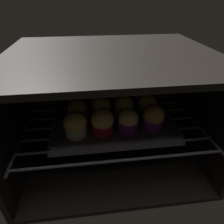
# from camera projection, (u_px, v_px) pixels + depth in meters

# --- Properties ---
(oven_cavity) EXTENTS (0.59, 0.47, 0.37)m
(oven_cavity) POSITION_uv_depth(u_px,v_px,m) (110.00, 104.00, 0.67)
(oven_cavity) COLOR black
(oven_cavity) RESTS_ON ground
(oven_rack) EXTENTS (0.55, 0.42, 0.01)m
(oven_rack) POSITION_uv_depth(u_px,v_px,m) (111.00, 119.00, 0.65)
(oven_rack) COLOR #4C494C
(oven_rack) RESTS_ON oven_cavity
(baking_tray) EXTENTS (0.36, 0.29, 0.02)m
(baking_tray) POSITION_uv_depth(u_px,v_px,m) (112.00, 119.00, 0.63)
(baking_tray) COLOR #4C4C51
(baking_tray) RESTS_ON oven_rack
(muffin_row0_col0) EXTENTS (0.06, 0.06, 0.07)m
(muffin_row0_col0) POSITION_uv_depth(u_px,v_px,m) (75.00, 125.00, 0.54)
(muffin_row0_col0) COLOR silver
(muffin_row0_col0) RESTS_ON baking_tray
(muffin_row0_col1) EXTENTS (0.06, 0.06, 0.08)m
(muffin_row0_col1) POSITION_uv_depth(u_px,v_px,m) (103.00, 122.00, 0.55)
(muffin_row0_col1) COLOR red
(muffin_row0_col1) RESTS_ON baking_tray
(muffin_row0_col2) EXTENTS (0.06, 0.06, 0.07)m
(muffin_row0_col2) POSITION_uv_depth(u_px,v_px,m) (128.00, 121.00, 0.55)
(muffin_row0_col2) COLOR #7A238C
(muffin_row0_col2) RESTS_ON baking_tray
(muffin_row0_col3) EXTENTS (0.06, 0.06, 0.08)m
(muffin_row0_col3) POSITION_uv_depth(u_px,v_px,m) (153.00, 118.00, 0.56)
(muffin_row0_col3) COLOR #7A238C
(muffin_row0_col3) RESTS_ON baking_tray
(muffin_row1_col0) EXTENTS (0.06, 0.06, 0.07)m
(muffin_row1_col0) POSITION_uv_depth(u_px,v_px,m) (78.00, 111.00, 0.60)
(muffin_row1_col0) COLOR silver
(muffin_row1_col0) RESTS_ON baking_tray
(muffin_row1_col1) EXTENTS (0.06, 0.06, 0.07)m
(muffin_row1_col1) POSITION_uv_depth(u_px,v_px,m) (101.00, 109.00, 0.61)
(muffin_row1_col1) COLOR #1928B7
(muffin_row1_col1) RESTS_ON baking_tray
(muffin_row1_col2) EXTENTS (0.06, 0.06, 0.07)m
(muffin_row1_col2) POSITION_uv_depth(u_px,v_px,m) (124.00, 107.00, 0.61)
(muffin_row1_col2) COLOR silver
(muffin_row1_col2) RESTS_ON baking_tray
(muffin_row1_col3) EXTENTS (0.06, 0.06, 0.07)m
(muffin_row1_col3) POSITION_uv_depth(u_px,v_px,m) (147.00, 106.00, 0.62)
(muffin_row1_col3) COLOR #0C8C84
(muffin_row1_col3) RESTS_ON baking_tray
(muffin_row2_col0) EXTENTS (0.06, 0.06, 0.08)m
(muffin_row2_col0) POSITION_uv_depth(u_px,v_px,m) (77.00, 99.00, 0.66)
(muffin_row2_col0) COLOR #1928B7
(muffin_row2_col0) RESTS_ON baking_tray
(muffin_row2_col1) EXTENTS (0.06, 0.06, 0.07)m
(muffin_row2_col1) POSITION_uv_depth(u_px,v_px,m) (98.00, 100.00, 0.67)
(muffin_row2_col1) COLOR #0C8C84
(muffin_row2_col1) RESTS_ON baking_tray
(muffin_row2_col2) EXTENTS (0.06, 0.06, 0.07)m
(muffin_row2_col2) POSITION_uv_depth(u_px,v_px,m) (119.00, 97.00, 0.68)
(muffin_row2_col2) COLOR #1928B7
(muffin_row2_col2) RESTS_ON baking_tray
(muffin_row2_col3) EXTENTS (0.06, 0.06, 0.08)m
(muffin_row2_col3) POSITION_uv_depth(u_px,v_px,m) (141.00, 95.00, 0.68)
(muffin_row2_col3) COLOR #1928B7
(muffin_row2_col3) RESTS_ON baking_tray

